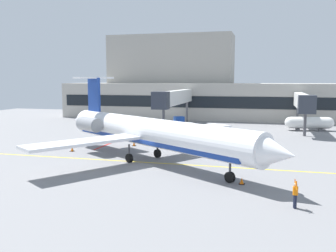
% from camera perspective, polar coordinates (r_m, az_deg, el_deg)
% --- Properties ---
extents(ground, '(120.00, 120.00, 0.11)m').
position_cam_1_polar(ground, '(37.32, -2.73, -5.95)').
color(ground, slate).
extents(terminal_building, '(58.35, 13.81, 18.34)m').
position_cam_1_polar(terminal_building, '(83.67, 3.03, 5.95)').
color(terminal_building, '#ADA89E').
rests_on(terminal_building, ground).
extents(jet_bridge_west, '(2.40, 21.71, 6.59)m').
position_cam_1_polar(jet_bridge_west, '(65.00, 1.06, 4.28)').
color(jet_bridge_west, silver).
rests_on(jet_bridge_west, ground).
extents(jet_bridge_east, '(2.40, 18.71, 6.16)m').
position_cam_1_polar(jet_bridge_east, '(64.92, 19.75, 3.48)').
color(jet_bridge_east, silver).
rests_on(jet_bridge_east, ground).
extents(regional_jet, '(28.40, 22.31, 8.68)m').
position_cam_1_polar(regional_jet, '(38.26, -3.01, -0.93)').
color(regional_jet, white).
rests_on(regional_jet, ground).
extents(baggage_tug, '(3.24, 3.51, 2.26)m').
position_cam_1_polar(baggage_tug, '(62.17, 1.86, 0.27)').
color(baggage_tug, '#1E4CB2').
rests_on(baggage_tug, ground).
extents(pushback_tractor, '(3.67, 3.91, 2.06)m').
position_cam_1_polar(pushback_tractor, '(50.60, 4.27, -1.38)').
color(pushback_tractor, silver).
rests_on(pushback_tractor, ground).
extents(belt_loader, '(3.00, 4.12, 1.84)m').
position_cam_1_polar(belt_loader, '(54.06, -5.27, -0.93)').
color(belt_loader, '#19389E').
rests_on(belt_loader, ground).
extents(fuel_tank, '(7.82, 2.83, 2.27)m').
position_cam_1_polar(fuel_tank, '(65.97, 20.69, 0.45)').
color(fuel_tank, white).
rests_on(fuel_tank, ground).
extents(marshaller, '(0.34, 0.83, 1.89)m').
position_cam_1_polar(marshaller, '(26.11, 18.80, -9.77)').
color(marshaller, '#191E33').
rests_on(marshaller, ground).
extents(safety_cone_alpha, '(0.47, 0.47, 0.55)m').
position_cam_1_polar(safety_cone_alpha, '(47.78, -5.19, -2.73)').
color(safety_cone_alpha, orange).
rests_on(safety_cone_alpha, ground).
extents(safety_cone_bravo, '(0.47, 0.47, 0.55)m').
position_cam_1_polar(safety_cone_bravo, '(42.33, 14.90, -4.22)').
color(safety_cone_bravo, orange).
rests_on(safety_cone_bravo, ground).
extents(safety_cone_charlie, '(0.47, 0.47, 0.55)m').
position_cam_1_polar(safety_cone_charlie, '(45.39, -14.38, -3.45)').
color(safety_cone_charlie, orange).
rests_on(safety_cone_charlie, ground).
extents(safety_cone_delta, '(0.47, 0.47, 0.55)m').
position_cam_1_polar(safety_cone_delta, '(30.95, 11.17, -8.25)').
color(safety_cone_delta, orange).
rests_on(safety_cone_delta, ground).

